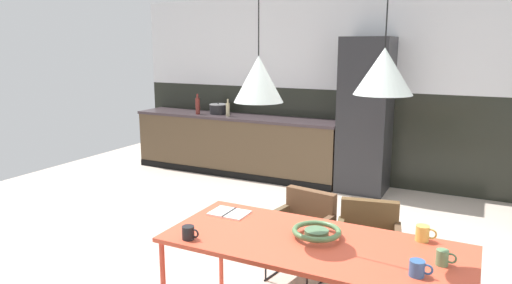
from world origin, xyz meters
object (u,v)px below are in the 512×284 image
(mug_wide_latte, at_px, (423,233))
(mug_glass_clear, at_px, (418,268))
(armchair_head_of_table, at_px, (368,236))
(fruit_bowl, at_px, (317,232))
(dining_table, at_px, (314,248))
(bottle_spice_small, at_px, (198,106))
(pendant_lamp_over_table_near, at_px, (259,79))
(open_book, at_px, (229,213))
(pendant_lamp_over_table_far, at_px, (384,71))
(cooking_pot, at_px, (218,109))
(mug_tall_blue, at_px, (188,233))
(armchair_near_window, at_px, (303,223))
(mug_short_terracotta, at_px, (443,258))
(refrigerator_column, at_px, (365,116))
(bottle_oil_tall, at_px, (228,109))

(mug_wide_latte, bearing_deg, mug_glass_clear, -85.85)
(armchair_head_of_table, height_order, mug_glass_clear, mug_glass_clear)
(fruit_bowl, height_order, mug_glass_clear, mug_glass_clear)
(dining_table, distance_m, bottle_spice_small, 4.59)
(pendant_lamp_over_table_near, bearing_deg, mug_wide_latte, 19.38)
(fruit_bowl, relative_size, open_book, 1.17)
(open_book, bearing_deg, pendant_lamp_over_table_far, -11.50)
(cooking_pot, height_order, pendant_lamp_over_table_far, pendant_lamp_over_table_far)
(mug_tall_blue, distance_m, mug_wide_latte, 1.51)
(mug_glass_clear, bearing_deg, mug_tall_blue, -173.74)
(cooking_pot, distance_m, bottle_spice_small, 0.32)
(armchair_near_window, distance_m, pendant_lamp_over_table_near, 1.53)
(open_book, bearing_deg, fruit_bowl, -9.55)
(mug_short_terracotta, xyz_separation_m, cooking_pot, (-3.62, 3.50, 0.21))
(fruit_bowl, relative_size, cooking_pot, 1.18)
(armchair_near_window, distance_m, mug_wide_latte, 1.17)
(refrigerator_column, bearing_deg, bottle_spice_small, -176.73)
(armchair_head_of_table, height_order, pendant_lamp_over_table_far, pendant_lamp_over_table_far)
(mug_wide_latte, xyz_separation_m, bottle_oil_tall, (-3.21, 3.04, 0.24))
(fruit_bowl, bearing_deg, mug_glass_clear, -20.38)
(refrigerator_column, relative_size, pendant_lamp_over_table_far, 2.22)
(armchair_head_of_table, relative_size, mug_tall_blue, 5.98)
(mug_tall_blue, height_order, bottle_oil_tall, bottle_oil_tall)
(dining_table, xyz_separation_m, pendant_lamp_over_table_far, (0.39, -0.03, 1.13))
(open_book, relative_size, bottle_spice_small, 0.87)
(armchair_near_window, xyz_separation_m, bottle_oil_tall, (-2.20, 2.53, 0.53))
(refrigerator_column, xyz_separation_m, open_book, (-0.20, -3.30, -0.30))
(mug_wide_latte, bearing_deg, fruit_bowl, -157.97)
(mug_wide_latte, xyz_separation_m, bottle_spice_small, (-3.74, 3.02, 0.27))
(bottle_oil_tall, height_order, pendant_lamp_over_table_far, pendant_lamp_over_table_far)
(armchair_head_of_table, xyz_separation_m, pendant_lamp_over_table_far, (0.22, -0.85, 1.33))
(dining_table, xyz_separation_m, armchair_head_of_table, (0.16, 0.82, -0.20))
(fruit_bowl, distance_m, bottle_oil_tall, 4.19)
(dining_table, height_order, cooking_pot, cooking_pot)
(armchair_near_window, xyz_separation_m, fruit_bowl, (0.38, -0.77, 0.28))
(mug_wide_latte, xyz_separation_m, mug_short_terracotta, (0.15, -0.30, -0.01))
(open_book, distance_m, cooking_pot, 3.95)
(bottle_spice_small, bearing_deg, pendant_lamp_over_table_far, -43.96)
(mug_glass_clear, relative_size, pendant_lamp_over_table_near, 0.12)
(bottle_oil_tall, bearing_deg, pendant_lamp_over_table_near, -57.01)
(cooking_pot, bearing_deg, bottle_spice_small, -145.87)
(cooking_pot, relative_size, bottle_oil_tall, 1.05)
(refrigerator_column, bearing_deg, pendant_lamp_over_table_far, -75.33)
(dining_table, xyz_separation_m, bottle_oil_tall, (-2.59, 3.37, 0.33))
(dining_table, height_order, bottle_spice_small, bottle_spice_small)
(open_book, bearing_deg, mug_tall_blue, -90.35)
(open_book, relative_size, pendant_lamp_over_table_far, 0.30)
(bottle_spice_small, height_order, bottle_oil_tall, bottle_spice_small)
(refrigerator_column, height_order, mug_short_terracotta, refrigerator_column)
(mug_short_terracotta, bearing_deg, mug_wide_latte, 115.93)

